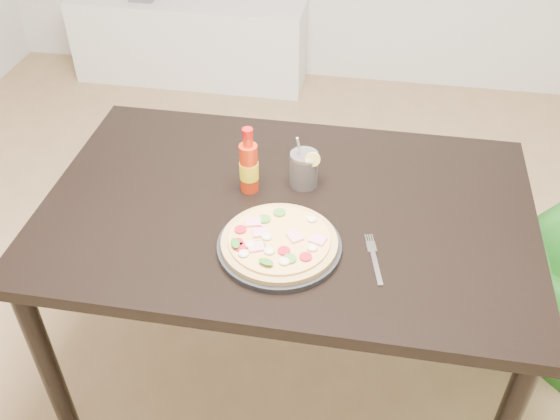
% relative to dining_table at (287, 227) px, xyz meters
% --- Properties ---
extents(floor, '(4.50, 4.50, 0.00)m').
position_rel_dining_table_xyz_m(floor, '(-0.14, -0.00, -0.67)').
color(floor, '#9E7A51').
rests_on(floor, ground).
extents(dining_table, '(1.40, 0.90, 0.75)m').
position_rel_dining_table_xyz_m(dining_table, '(0.00, 0.00, 0.00)').
color(dining_table, black).
rests_on(dining_table, ground).
extents(plate, '(0.33, 0.33, 0.02)m').
position_rel_dining_table_xyz_m(plate, '(0.01, -0.18, 0.09)').
color(plate, black).
rests_on(plate, dining_table).
extents(pizza, '(0.31, 0.31, 0.03)m').
position_rel_dining_table_xyz_m(pizza, '(0.01, -0.18, 0.11)').
color(pizza, tan).
rests_on(pizza, plate).
extents(hot_sauce_bottle, '(0.07, 0.07, 0.21)m').
position_rel_dining_table_xyz_m(hot_sauce_bottle, '(-0.12, 0.05, 0.17)').
color(hot_sauce_bottle, red).
rests_on(hot_sauce_bottle, dining_table).
extents(cola_cup, '(0.09, 0.08, 0.17)m').
position_rel_dining_table_xyz_m(cola_cup, '(0.03, 0.11, 0.14)').
color(cola_cup, black).
rests_on(cola_cup, dining_table).
extents(fork, '(0.06, 0.19, 0.00)m').
position_rel_dining_table_xyz_m(fork, '(0.26, -0.18, 0.09)').
color(fork, silver).
rests_on(fork, dining_table).
extents(media_console, '(1.40, 0.34, 0.50)m').
position_rel_dining_table_xyz_m(media_console, '(-0.94, 2.07, -0.42)').
color(media_console, white).
rests_on(media_console, ground).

